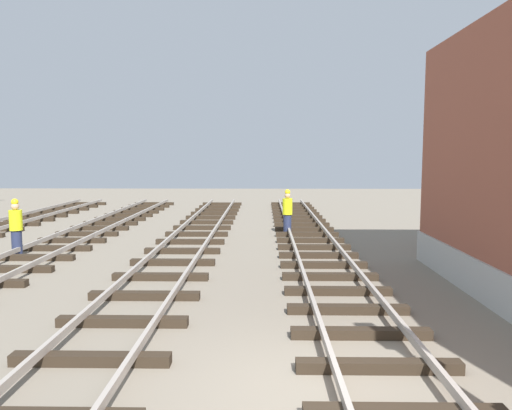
# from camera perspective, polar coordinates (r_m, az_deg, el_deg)

# --- Properties ---
(ground_plane) EXTENTS (80.00, 80.00, 0.00)m
(ground_plane) POSITION_cam_1_polar(r_m,az_deg,el_deg) (7.14, 7.15, -21.24)
(ground_plane) COLOR slate
(track_near_building) EXTENTS (2.50, 50.93, 0.32)m
(track_near_building) POSITION_cam_1_polar(r_m,az_deg,el_deg) (7.26, 15.60, -19.85)
(track_near_building) COLOR #2D2319
(track_near_building) RESTS_ON ground
(track_centre) EXTENTS (2.50, 50.93, 0.32)m
(track_centre) POSITION_cam_1_polar(r_m,az_deg,el_deg) (7.54, -21.27, -18.96)
(track_centre) COLOR #2D2319
(track_centre) RESTS_ON ground
(track_worker_foreground) EXTENTS (0.40, 0.40, 1.87)m
(track_worker_foreground) POSITION_cam_1_polar(r_m,az_deg,el_deg) (19.56, 3.74, -0.89)
(track_worker_foreground) COLOR #262D4C
(track_worker_foreground) RESTS_ON ground
(track_worker_distant) EXTENTS (0.40, 0.40, 1.87)m
(track_worker_distant) POSITION_cam_1_polar(r_m,az_deg,el_deg) (17.26, -26.51, -2.43)
(track_worker_distant) COLOR #262D4C
(track_worker_distant) RESTS_ON ground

